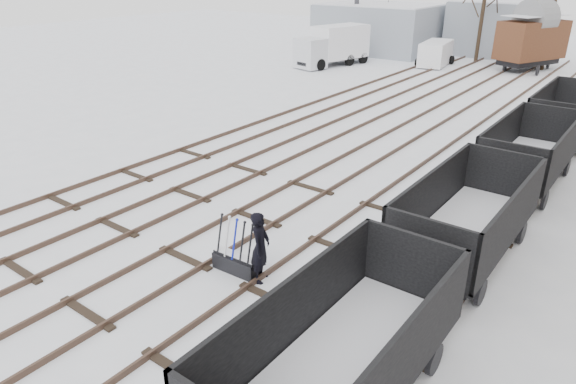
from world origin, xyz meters
name	(u,v)px	position (x,y,z in m)	size (l,w,h in m)	color
ground	(185,259)	(0.00, 0.00, 0.00)	(120.00, 120.00, 0.00)	white
tracks	(404,134)	(0.00, 13.67, 0.07)	(13.90, 52.00, 0.16)	black
shed_left	(380,27)	(-13.00, 36.00, 2.05)	(10.00, 8.00, 4.10)	#8D949F
shed_right	(495,28)	(-4.00, 40.00, 2.25)	(7.00, 6.00, 4.50)	#8D949F
ground_frame	(236,262)	(1.53, 0.39, 0.28)	(1.32, 0.47, 1.49)	black
worker	(260,247)	(2.28, 0.49, 0.94)	(0.69, 0.45, 1.88)	black
freight_wagon_a	(340,368)	(6.00, -1.81, 0.89)	(2.27, 5.68, 2.32)	black
freight_wagon_b	(466,229)	(6.00, 4.59, 0.89)	(2.27, 5.68, 2.32)	black
freight_wagon_c	(528,161)	(6.00, 10.99, 0.89)	(2.27, 5.68, 2.32)	black
freight_wagon_d	(565,121)	(6.00, 17.39, 0.89)	(2.27, 5.68, 2.32)	black
box_van_wagon	(532,39)	(0.40, 34.05, 2.30)	(4.58, 5.83, 3.95)	black
lorry	(333,45)	(-12.35, 26.99, 1.54)	(3.16, 6.84, 2.98)	black
panel_van	(436,53)	(-5.88, 31.75, 0.96)	(2.43, 4.43, 1.85)	white
crane	(357,26)	(-14.48, 34.26, 2.21)	(2.19, 5.01, 8.41)	#303035
tree_far_left	(481,25)	(-3.86, 35.38, 2.89)	(0.30, 0.30, 5.79)	black
tree_far_right	(554,4)	(1.27, 34.95, 4.72)	(0.30, 0.30, 9.43)	black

